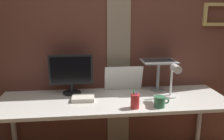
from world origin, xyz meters
TOP-DOWN VIEW (x-y plane):
  - brick_wall_back at (0.00, 0.44)m, footprint 3.05×0.15m
  - desk at (-0.13, 0.06)m, footprint 2.10×0.64m
  - monitor at (-0.51, 0.26)m, footprint 0.42×0.18m
  - laptop_stand at (0.35, 0.26)m, footprint 0.28×0.22m
  - laptop at (0.35, 0.33)m, footprint 0.34×0.29m
  - whiteboard_panel at (0.01, 0.30)m, footprint 0.38×0.09m
  - desk_lamp at (0.41, 0.01)m, footprint 0.12×0.20m
  - pen_cup at (0.03, -0.16)m, footprint 0.07×0.07m
  - coffee_mug at (0.24, -0.16)m, footprint 0.13×0.09m
  - paper_clutter_stack at (-0.40, 0.06)m, footprint 0.21×0.15m

SIDE VIEW (x-z plane):
  - desk at x=-0.13m, z-range 0.29..1.02m
  - paper_clutter_stack at x=-0.40m, z-range 0.73..0.76m
  - coffee_mug at x=0.24m, z-range 0.73..0.82m
  - pen_cup at x=0.03m, z-range 0.71..0.87m
  - whiteboard_panel at x=0.01m, z-range 0.72..0.98m
  - laptop_stand at x=0.35m, z-range 0.78..1.07m
  - desk_lamp at x=0.41m, z-range 0.76..1.09m
  - monitor at x=-0.51m, z-range 0.75..1.14m
  - laptop at x=0.35m, z-range 0.97..1.20m
  - brick_wall_back at x=0.00m, z-range 0.00..2.38m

